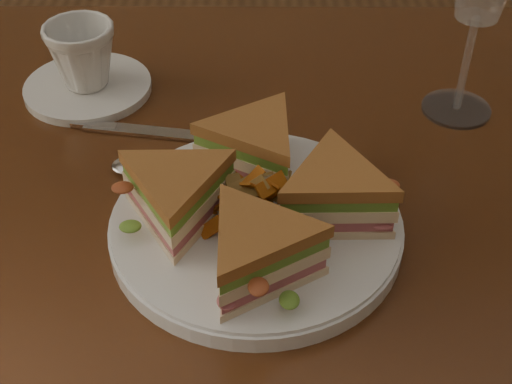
% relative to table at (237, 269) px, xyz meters
% --- Properties ---
extents(table, '(1.20, 0.80, 0.75)m').
position_rel_table_xyz_m(table, '(0.00, 0.00, 0.00)').
color(table, '#361A0C').
rests_on(table, ground).
extents(plate, '(0.26, 0.26, 0.02)m').
position_rel_table_xyz_m(plate, '(0.02, -0.05, 0.11)').
color(plate, white).
rests_on(plate, table).
extents(sandwich_wedges, '(0.25, 0.25, 0.06)m').
position_rel_table_xyz_m(sandwich_wedges, '(0.02, -0.05, 0.14)').
color(sandwich_wedges, beige).
rests_on(sandwich_wedges, plate).
extents(crisps_mound, '(0.09, 0.09, 0.05)m').
position_rel_table_xyz_m(crisps_mound, '(0.02, -0.05, 0.14)').
color(crisps_mound, '#C56319').
rests_on(crisps_mound, plate).
extents(spoon, '(0.18, 0.03, 0.01)m').
position_rel_table_xyz_m(spoon, '(-0.08, 0.04, 0.10)').
color(spoon, silver).
rests_on(spoon, table).
extents(knife, '(0.21, 0.05, 0.00)m').
position_rel_table_xyz_m(knife, '(-0.08, 0.10, 0.10)').
color(knife, silver).
rests_on(knife, table).
extents(saucer, '(0.14, 0.14, 0.01)m').
position_rel_table_xyz_m(saucer, '(-0.17, 0.19, 0.10)').
color(saucer, white).
rests_on(saucer, table).
extents(coffee_cup, '(0.08, 0.08, 0.07)m').
position_rel_table_xyz_m(coffee_cup, '(-0.17, 0.19, 0.15)').
color(coffee_cup, white).
rests_on(coffee_cup, saucer).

